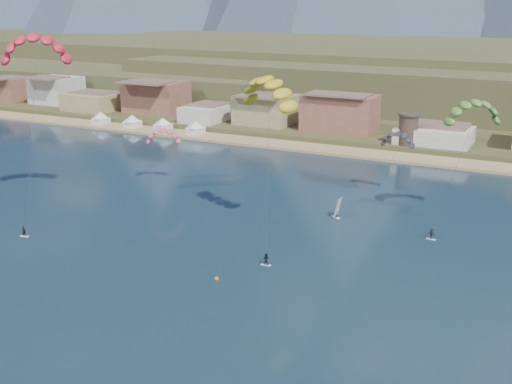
% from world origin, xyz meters
% --- Properties ---
extents(ground, '(2400.00, 2400.00, 0.00)m').
position_xyz_m(ground, '(0.00, 0.00, 0.00)').
color(ground, black).
rests_on(ground, ground).
extents(beach, '(2200.00, 12.00, 0.90)m').
position_xyz_m(beach, '(0.00, 106.00, 0.25)').
color(beach, tan).
rests_on(beach, ground).
extents(town, '(400.00, 24.00, 12.00)m').
position_xyz_m(town, '(-40.00, 122.00, 8.00)').
color(town, silver).
rests_on(town, ground).
extents(watchtower, '(5.82, 5.82, 8.60)m').
position_xyz_m(watchtower, '(5.00, 114.00, 6.37)').
color(watchtower, '#47382D').
rests_on(watchtower, ground).
extents(beach_tents, '(43.40, 6.40, 5.00)m').
position_xyz_m(beach_tents, '(-76.25, 106.00, 3.71)').
color(beach_tents, white).
rests_on(beach_tents, ground).
extents(kitesurfer_red, '(14.60, 20.09, 35.91)m').
position_xyz_m(kitesurfer_red, '(-45.72, 32.86, 31.81)').
color(kitesurfer_red, silver).
rests_on(kitesurfer_red, ground).
extents(kitesurfer_yellow, '(13.99, 19.65, 29.93)m').
position_xyz_m(kitesurfer_yellow, '(-2.22, 41.31, 25.39)').
color(kitesurfer_yellow, silver).
rests_on(kitesurfer_yellow, ground).
extents(kitesurfer_green, '(11.05, 16.20, 24.47)m').
position_xyz_m(kitesurfer_green, '(28.06, 61.05, 21.11)').
color(kitesurfer_green, silver).
rests_on(kitesurfer_green, ground).
extents(distant_kite_pink, '(8.58, 7.36, 14.67)m').
position_xyz_m(distant_kite_pink, '(-36.13, 58.19, 11.51)').
color(distant_kite_pink, '#262626').
rests_on(distant_kite_pink, ground).
extents(distant_kite_dark, '(7.51, 5.52, 15.25)m').
position_xyz_m(distant_kite_dark, '(12.14, 73.46, 12.37)').
color(distant_kite_dark, '#262626').
rests_on(distant_kite_dark, ground).
extents(windsurfer, '(2.46, 2.43, 3.89)m').
position_xyz_m(windsurfer, '(6.31, 53.34, 1.24)').
color(windsurfer, silver).
rests_on(windsurfer, ground).
extents(buoy, '(0.63, 0.63, 0.63)m').
position_xyz_m(buoy, '(-0.10, 19.34, 0.11)').
color(buoy, gold).
rests_on(buoy, ground).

